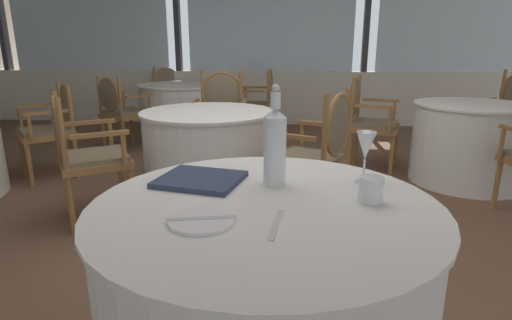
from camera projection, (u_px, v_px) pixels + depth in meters
name	position (u px, v px, depth m)	size (l,w,h in m)	color
ground_plane	(239.00, 223.00, 2.91)	(13.79, 13.79, 0.00)	brown
window_wall_far	(270.00, 51.00, 6.42)	(9.50, 0.14, 2.93)	silver
foreground_table	(265.00, 300.00, 1.42)	(1.15, 1.15, 0.74)	white
side_plate	(202.00, 220.00, 1.18)	(0.20, 0.20, 0.01)	white
butter_knife	(202.00, 218.00, 1.17)	(0.21, 0.02, 0.00)	silver
dinner_fork	(276.00, 224.00, 1.16)	(0.21, 0.02, 0.00)	silver
water_bottle	(275.00, 144.00, 1.47)	(0.08, 0.08, 0.37)	white
wine_glass	(366.00, 147.00, 1.48)	(0.07, 0.07, 0.20)	white
water_tumbler	(371.00, 189.00, 1.32)	(0.08, 0.08, 0.08)	white
menu_book	(200.00, 179.00, 1.52)	(0.30, 0.26, 0.02)	#2D3856
background_table_0	(209.00, 155.00, 3.32)	(1.08, 1.08, 0.74)	white
dining_chair_0_0	(81.00, 148.00, 2.82)	(0.64, 0.66, 0.93)	olive
dining_chair_0_1	(320.00, 148.00, 2.78)	(0.62, 0.64, 0.95)	olive
dining_chair_0_2	(221.00, 111.00, 4.19)	(0.56, 0.50, 1.00)	olive
background_table_1	(469.00, 143.00, 3.73)	(1.04, 1.04, 0.74)	white
dining_chair_1_1	(366.00, 116.00, 4.02)	(0.58, 0.62, 0.96)	olive
background_table_2	(185.00, 111.00, 5.62)	(1.27, 1.27, 0.74)	white
dining_chair_2_0	(261.00, 99.00, 5.46)	(0.48, 0.55, 0.94)	olive
dining_chair_2_1	(169.00, 91.00, 6.50)	(0.65, 0.62, 0.92)	olive
dining_chair_2_2	(120.00, 107.00, 4.76)	(0.65, 0.63, 0.91)	olive
dining_chair_3_0	(54.00, 123.00, 3.85)	(0.66, 0.66, 0.90)	olive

